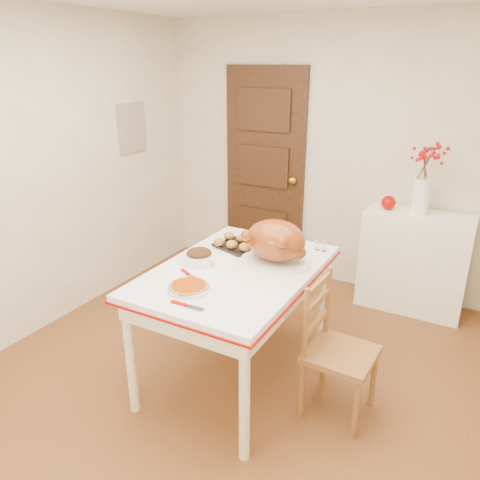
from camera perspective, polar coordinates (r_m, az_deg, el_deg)
The scene contains 18 objects.
floor at distance 3.34m, azimuth -1.64°, elevation -17.63°, with size 3.50×4.00×0.00m, color brown.
wall_back at distance 4.52m, azimuth 11.37°, elevation 9.94°, with size 3.50×0.00×2.50m, color beige.
wall_left at distance 3.91m, azimuth -24.68°, elevation 6.73°, with size 0.00×4.00×2.50m, color beige.
door_back at distance 4.80m, azimuth 3.05°, elevation 8.25°, with size 0.85×0.06×2.06m, color black.
photo_board at distance 4.65m, azimuth -13.05°, elevation 13.23°, with size 0.03×0.35×0.45m, color tan.
sideboard at distance 4.37m, azimuth 20.42°, elevation -2.52°, with size 0.88×0.39×0.88m, color white.
kitchen_table at distance 3.22m, azimuth -0.44°, elevation -10.28°, with size 0.95×1.39×0.84m, color white, non-canonical shape.
chair_oak at distance 2.96m, azimuth 12.27°, elevation -13.11°, with size 0.40×0.40×0.90m, color #A3662B, non-canonical shape.
berry_vase at distance 4.15m, azimuth 21.51°, elevation 7.11°, with size 0.32×0.32×0.62m, color white, non-canonical shape.
apple at distance 4.25m, azimuth 17.69°, elevation 4.38°, with size 0.12×0.12×0.12m, color #9C0500.
turkey_platter at distance 3.04m, azimuth 4.36°, elevation -0.34°, with size 0.47×0.37×0.29m, color brown, non-canonical shape.
pumpkin_pie at distance 2.74m, azimuth -6.29°, elevation -5.68°, with size 0.24×0.24×0.05m, color #953203.
stuffing_dish at distance 3.09m, azimuth -5.02°, elevation -2.01°, with size 0.25×0.20×0.10m, color #4A2711, non-canonical shape.
rolls_tray at distance 3.34m, azimuth -0.41°, elevation -0.30°, with size 0.30×0.23×0.08m, color #AA7330, non-canonical shape.
pie_server at distance 2.58m, azimuth -6.47°, elevation -7.97°, with size 0.21×0.06×0.01m, color silver, non-canonical shape.
carving_knife at distance 2.92m, azimuth -6.02°, elevation -4.39°, with size 0.24×0.06×0.01m, color silver, non-canonical shape.
drinking_glass at distance 3.45m, azimuth 5.06°, elevation 0.58°, with size 0.06×0.06×0.10m, color white.
shaker_pair at distance 3.34m, azimuth 9.85°, elevation -0.62°, with size 0.08×0.03×0.08m, color white, non-canonical shape.
Camera 1 is at (1.35, -2.24, 2.09)m, focal length 34.90 mm.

